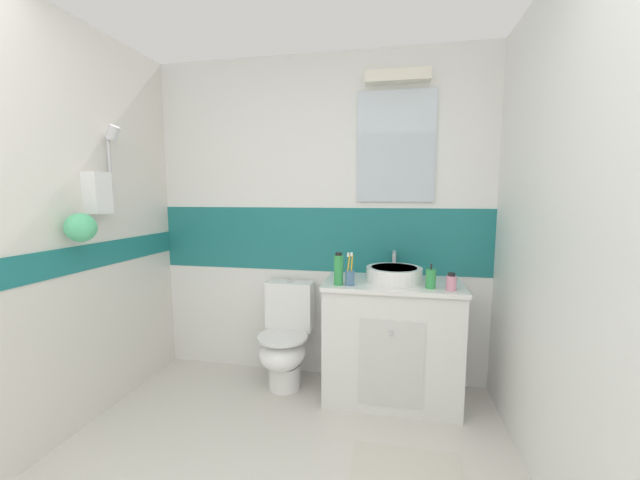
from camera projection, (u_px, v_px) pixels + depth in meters
wall_back_tiled at (320, 219)px, 2.90m from camera, size 3.20×0.20×2.50m
wall_left_shower_alcove at (26, 232)px, 1.95m from camera, size 0.29×3.48×2.50m
wall_right_plain at (594, 245)px, 1.43m from camera, size 0.10×3.48×2.50m
vanity_cabinet at (391, 340)px, 2.60m from camera, size 0.94×0.53×0.85m
sink_basin at (394, 274)px, 2.55m from camera, size 0.38×0.43×0.19m
toilet at (286, 339)px, 2.77m from camera, size 0.37×0.50×0.79m
toothbrush_cup at (350, 276)px, 2.43m from camera, size 0.06×0.06×0.22m
soap_dispenser at (431, 279)px, 2.35m from camera, size 0.06×0.06×0.17m
shampoo_bottle_tall at (339, 269)px, 2.44m from camera, size 0.06×0.06×0.22m
lotion_bottle_short at (451, 282)px, 2.30m from camera, size 0.06×0.06×0.11m
bath_mat at (406, 475)px, 1.90m from camera, size 0.58×0.42×0.01m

